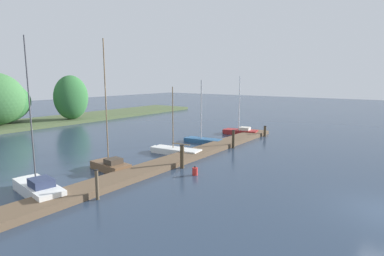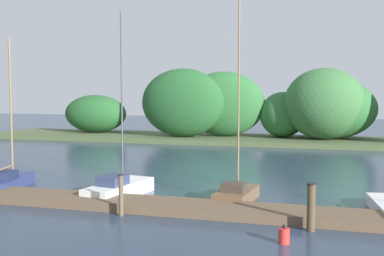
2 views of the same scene
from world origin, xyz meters
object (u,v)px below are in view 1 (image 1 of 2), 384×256
Objects in this scene: sailboat_3 at (174,150)px; sailboat_5 at (240,131)px; mooring_piling_1 at (97,185)px; sailboat_4 at (202,139)px; mooring_piling_4 at (265,131)px; channel_buoy_0 at (195,171)px; sailboat_1 at (38,187)px; mooring_piling_2 at (182,156)px; sailboat_2 at (110,164)px; mooring_piling_3 at (233,139)px.

sailboat_5 reaches higher than sailboat_3.
mooring_piling_1 is (-9.44, -2.88, 0.51)m from sailboat_3.
sailboat_5 is at bearing -98.79° from sailboat_3.
sailboat_4 is 5.24× the size of mooring_piling_4.
sailboat_4 is 5.86m from sailboat_5.
mooring_piling_4 is 14.49m from channel_buoy_0.
sailboat_5 reaches higher than sailboat_4.
sailboat_1 is 8.58m from mooring_piling_2.
sailboat_3 is 4.07m from mooring_piling_2.
mooring_piling_2 is 1.44× the size of mooring_piling_4.
sailboat_2 is 16.51m from sailboat_5.
sailboat_5 reaches higher than channel_buoy_0.
sailboat_3 is 10.64m from sailboat_5.
mooring_piling_2 is 7.17m from mooring_piling_3.
channel_buoy_0 is (-7.87, -1.66, -0.54)m from mooring_piling_3.
sailboat_4 is at bearing 69.97° from sailboat_5.
mooring_piling_2 is (-2.78, -2.92, 0.53)m from sailboat_3.
mooring_piling_2 is (3.08, -3.47, 0.41)m from sailboat_2.
sailboat_1 is 1.38× the size of sailboat_4.
mooring_piling_4 is (20.36, 0.05, -0.21)m from mooring_piling_1.
mooring_piling_4 is (0.28, -2.62, 0.22)m from sailboat_5.
sailboat_1 is 21.93m from mooring_piling_4.
sailboat_2 reaches higher than mooring_piling_1.
sailboat_1 reaches higher than sailboat_3.
sailboat_3 is at bearing -90.44° from sailboat_2.
mooring_piling_1 is at bearing 165.20° from channel_buoy_0.
sailboat_1 reaches higher than mooring_piling_3.
sailboat_4 reaches higher than channel_buoy_0.
mooring_piling_4 is at bearing -96.45° from sailboat_2.
sailboat_2 is 5.45× the size of mooring_piling_1.
sailboat_3 is at bearing 90.40° from sailboat_4.
mooring_piling_1 reaches higher than channel_buoy_0.
mooring_piling_1 is at bearing 86.28° from sailboat_5.
sailboat_2 is at bearing 43.79° from mooring_piling_1.
mooring_piling_2 is at bearing 128.76° from sailboat_3.
sailboat_2 reaches higher than sailboat_5.
mooring_piling_2 is (-7.62, -3.60, 0.51)m from sailboat_4.
sailboat_1 reaches higher than channel_buoy_0.
sailboat_5 is (10.64, -0.21, 0.08)m from sailboat_3.
sailboat_2 is 10.79m from mooring_piling_3.
mooring_piling_2 reaches higher than channel_buoy_0.
sailboat_5 is (5.80, -0.89, 0.06)m from sailboat_4.
mooring_piling_4 is at bearing -127.61° from sailboat_4.
sailboat_1 reaches higher than mooring_piling_1.
sailboat_1 is 13.71× the size of channel_buoy_0.
mooring_piling_3 is at bearing 101.17° from sailboat_5.
sailboat_5 is 3.99× the size of mooring_piling_1.
sailboat_2 is 5.27× the size of mooring_piling_2.
sailboat_3 is (10.82, -0.06, -0.14)m from sailboat_1.
mooring_piling_1 is 0.98× the size of mooring_piling_3.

